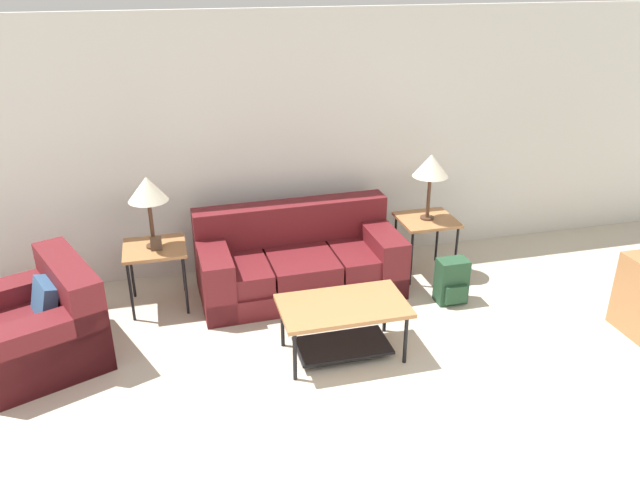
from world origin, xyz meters
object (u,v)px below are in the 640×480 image
at_px(coffee_table, 343,317).
at_px(side_table_right, 427,224).
at_px(couch, 299,262).
at_px(armchair, 41,327).
at_px(side_table_left, 155,253).
at_px(backpack, 452,282).
at_px(table_lamp_right, 431,167).
at_px(table_lamp_left, 147,190).

distance_m(coffee_table, side_table_right, 1.75).
xyz_separation_m(couch, coffee_table, (0.10, -1.18, 0.06)).
height_order(armchair, side_table_left, armchair).
bearing_deg(side_table_left, coffee_table, -39.97).
bearing_deg(armchair, side_table_right, 9.93).
xyz_separation_m(couch, side_table_right, (1.34, 0.03, 0.25)).
bearing_deg(coffee_table, couch, 94.98).
xyz_separation_m(side_table_right, backpack, (0.01, -0.64, -0.34)).
bearing_deg(table_lamp_right, backpack, -89.21).
bearing_deg(side_table_right, table_lamp_left, 180.00).
height_order(side_table_left, table_lamp_right, table_lamp_right).
bearing_deg(table_lamp_right, couch, -178.78).
distance_m(coffee_table, table_lamp_left, 2.05).
distance_m(table_lamp_left, backpack, 2.93).
bearing_deg(couch, backpack, -24.13).
bearing_deg(table_lamp_right, table_lamp_left, 180.00).
bearing_deg(table_lamp_right, side_table_right, 0.00).
bearing_deg(side_table_right, couch, -178.78).
relative_size(side_table_left, side_table_right, 1.00).
height_order(side_table_left, backpack, side_table_left).
bearing_deg(coffee_table, backpack, 24.76).
bearing_deg(coffee_table, side_table_right, 44.30).
bearing_deg(side_table_left, table_lamp_left, 180.00).
bearing_deg(table_lamp_left, couch, -1.22).
relative_size(side_table_right, backpack, 1.39).
xyz_separation_m(coffee_table, backpack, (1.25, 0.58, -0.14)).
distance_m(table_lamp_right, backpack, 1.14).
height_order(coffee_table, backpack, coffee_table).
distance_m(side_table_left, backpack, 2.79).
xyz_separation_m(coffee_table, side_table_left, (-1.45, 1.21, 0.20)).
height_order(side_table_right, table_lamp_left, table_lamp_left).
height_order(couch, side_table_left, couch).
relative_size(armchair, side_table_right, 2.16).
bearing_deg(table_lamp_left, coffee_table, -39.97).
xyz_separation_m(armchair, side_table_right, (3.63, 0.63, 0.26)).
bearing_deg(side_table_left, backpack, -13.26).
height_order(armchair, backpack, armchair).
relative_size(couch, armchair, 1.49).
bearing_deg(side_table_right, table_lamp_right, 0.00).
height_order(side_table_right, table_lamp_right, table_lamp_right).
bearing_deg(table_lamp_left, side_table_left, 0.00).
xyz_separation_m(coffee_table, side_table_right, (1.24, 1.21, 0.20)).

